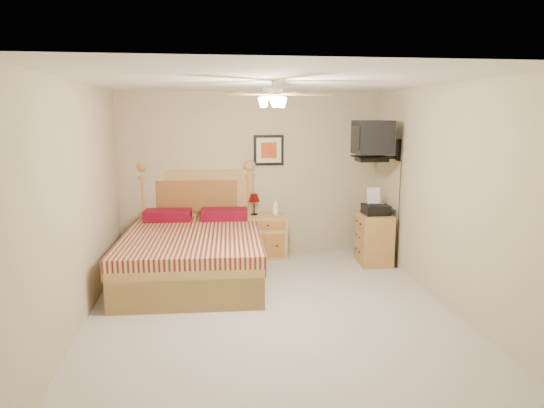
% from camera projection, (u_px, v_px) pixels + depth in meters
% --- Properties ---
extents(floor, '(4.50, 4.50, 0.00)m').
position_uv_depth(floor, '(271.00, 308.00, 5.50)').
color(floor, '#ABA49B').
rests_on(floor, ground).
extents(ceiling, '(4.00, 4.50, 0.04)m').
position_uv_depth(ceiling, '(271.00, 81.00, 5.04)').
color(ceiling, white).
rests_on(ceiling, ground).
extents(wall_back, '(4.00, 0.04, 2.50)m').
position_uv_depth(wall_back, '(251.00, 174.00, 7.46)').
color(wall_back, tan).
rests_on(wall_back, ground).
extents(wall_front, '(4.00, 0.04, 2.50)m').
position_uv_depth(wall_front, '(318.00, 260.00, 3.08)').
color(wall_front, tan).
rests_on(wall_front, ground).
extents(wall_left, '(0.04, 4.50, 2.50)m').
position_uv_depth(wall_left, '(79.00, 204.00, 5.00)').
color(wall_left, tan).
rests_on(wall_left, ground).
extents(wall_right, '(0.04, 4.50, 2.50)m').
position_uv_depth(wall_right, '(444.00, 195.00, 5.54)').
color(wall_right, tan).
rests_on(wall_right, ground).
extents(bed, '(1.86, 2.38, 1.48)m').
position_uv_depth(bed, '(192.00, 225.00, 6.33)').
color(bed, tan).
rests_on(bed, ground).
extents(nightstand, '(0.60, 0.45, 0.65)m').
position_uv_depth(nightstand, '(266.00, 236.00, 7.42)').
color(nightstand, '#A17C43').
rests_on(nightstand, ground).
extents(table_lamp, '(0.19, 0.19, 0.32)m').
position_uv_depth(table_lamp, '(254.00, 204.00, 7.39)').
color(table_lamp, '#590907').
rests_on(table_lamp, nightstand).
extents(lotion_bottle, '(0.12, 0.12, 0.26)m').
position_uv_depth(lotion_bottle, '(275.00, 207.00, 7.37)').
color(lotion_bottle, white).
rests_on(lotion_bottle, nightstand).
extents(framed_picture, '(0.46, 0.04, 0.46)m').
position_uv_depth(framed_picture, '(269.00, 150.00, 7.41)').
color(framed_picture, black).
rests_on(framed_picture, wall_back).
extents(dresser, '(0.48, 0.66, 0.74)m').
position_uv_depth(dresser, '(374.00, 238.00, 7.11)').
color(dresser, '#9E6C3C').
rests_on(dresser, ground).
extents(fax_machine, '(0.35, 0.37, 0.37)m').
position_uv_depth(fax_machine, '(376.00, 202.00, 6.95)').
color(fax_machine, black).
rests_on(fax_machine, dresser).
extents(magazine_lower, '(0.27, 0.32, 0.03)m').
position_uv_depth(magazine_lower, '(365.00, 209.00, 7.27)').
color(magazine_lower, beige).
rests_on(magazine_lower, dresser).
extents(magazine_upper, '(0.26, 0.30, 0.02)m').
position_uv_depth(magazine_upper, '(366.00, 207.00, 7.30)').
color(magazine_upper, gray).
rests_on(magazine_upper, magazine_lower).
extents(wall_tv, '(0.56, 0.46, 0.58)m').
position_uv_depth(wall_tv, '(383.00, 140.00, 6.71)').
color(wall_tv, black).
rests_on(wall_tv, wall_right).
extents(ceiling_fan, '(1.14, 1.14, 0.28)m').
position_uv_depth(ceiling_fan, '(273.00, 94.00, 4.87)').
color(ceiling_fan, silver).
rests_on(ceiling_fan, ceiling).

